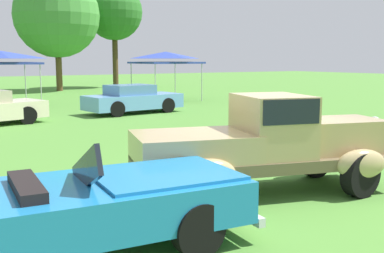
# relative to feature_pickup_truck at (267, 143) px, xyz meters

# --- Properties ---
(ground_plane) EXTENTS (120.00, 120.00, 0.00)m
(ground_plane) POSITION_rel_feature_pickup_truck_xyz_m (0.23, 0.37, -0.87)
(ground_plane) COLOR #4C8433
(feature_pickup_truck) EXTENTS (4.76, 2.74, 1.70)m
(feature_pickup_truck) POSITION_rel_feature_pickup_truck_xyz_m (0.00, 0.00, 0.00)
(feature_pickup_truck) COLOR brown
(feature_pickup_truck) RESTS_ON ground_plane
(neighbor_convertible) EXTENTS (4.59, 2.11, 1.40)m
(neighbor_convertible) POSITION_rel_feature_pickup_truck_xyz_m (-3.67, -0.78, -0.29)
(neighbor_convertible) COLOR #1E7AB7
(neighbor_convertible) RESTS_ON ground_plane
(show_car_skyblue) EXTENTS (4.30, 2.10, 1.22)m
(show_car_skyblue) POSITION_rel_feature_pickup_truck_xyz_m (3.28, 12.29, -0.27)
(show_car_skyblue) COLOR #669EDB
(show_car_skyblue) RESTS_ON ground_plane
(canopy_tent_center_field) EXTENTS (3.22, 3.22, 2.71)m
(canopy_tent_center_field) POSITION_rel_feature_pickup_truck_xyz_m (7.60, 17.10, 1.55)
(canopy_tent_center_field) COLOR #B7B7BC
(canopy_tent_center_field) RESTS_ON ground_plane
(treeline_mid_right) EXTENTS (6.07, 6.07, 8.45)m
(treeline_mid_right) POSITION_rel_feature_pickup_truck_xyz_m (4.94, 28.16, 4.53)
(treeline_mid_right) COLOR brown
(treeline_mid_right) RESTS_ON ground_plane
(treeline_far_right) EXTENTS (4.50, 4.50, 8.28)m
(treeline_far_right) POSITION_rel_feature_pickup_truck_xyz_m (10.11, 29.94, 5.13)
(treeline_far_right) COLOR #47331E
(treeline_far_right) RESTS_ON ground_plane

